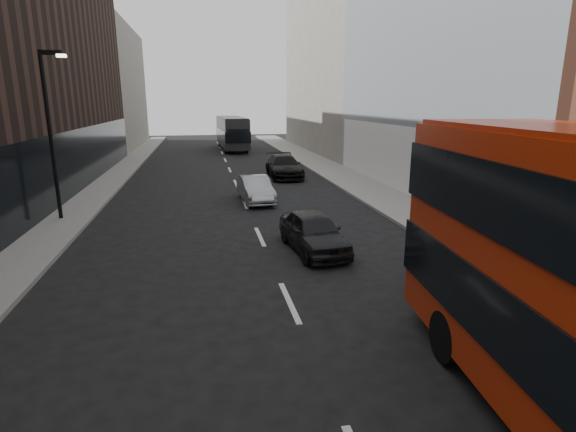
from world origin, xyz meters
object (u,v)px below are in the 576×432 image
car_a (313,232)px  car_b (255,189)px  grey_bus (232,132)px  street_lamp (51,125)px  car_c (284,166)px

car_a → car_b: (-1.04, 8.36, -0.03)m
grey_bus → car_b: 26.67m
street_lamp → grey_bus: street_lamp is taller
street_lamp → car_b: size_ratio=1.73×
street_lamp → car_c: street_lamp is taller
car_a → car_b: 8.42m
car_a → car_c: 15.93m
street_lamp → car_b: bearing=15.0°
car_b → car_c: 8.01m
grey_bus → car_c: size_ratio=2.08×
street_lamp → car_a: size_ratio=1.71×
car_b → street_lamp: bearing=-169.2°
street_lamp → car_b: 9.79m
street_lamp → car_a: 12.06m
grey_bus → car_b: bearing=-93.9°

